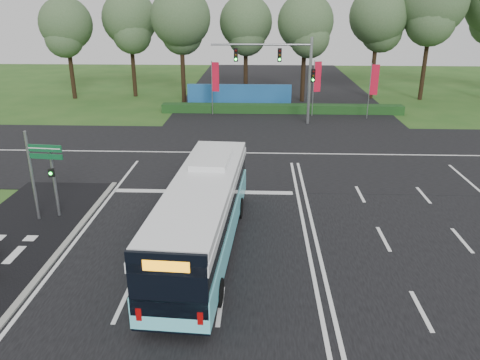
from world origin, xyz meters
The scene contains 14 objects.
ground centered at (0.00, 0.00, 0.00)m, with size 120.00×120.00×0.00m, color #27521B.
road_main centered at (0.00, 0.00, 0.02)m, with size 20.00×120.00×0.04m, color black.
road_cross centered at (0.00, 12.00, 0.03)m, with size 120.00×14.00×0.05m, color black.
kerb_strip centered at (-10.10, -3.00, 0.06)m, with size 0.25×18.00×0.12m, color gray.
city_bus centered at (-4.26, -1.22, 1.66)m, with size 3.08×11.57×3.29m.
pedestrian_signal centered at (-11.49, 1.71, 1.81)m, with size 0.31×0.41×3.30m.
street_sign centered at (-11.95, 1.32, 2.67)m, with size 1.66×0.26×4.27m.
banner_flag_left centered at (-6.05, 23.60, 3.10)m, with size 0.69×0.21×4.76m.
banner_flag_mid centered at (2.89, 23.43, 3.17)m, with size 0.68×0.31×4.88m.
banner_flag_right centered at (7.59, 22.47, 3.10)m, with size 0.70×0.18×4.77m.
traffic_light_gantry centered at (0.21, 20.50, 4.66)m, with size 8.41×0.28×7.00m.
hedge centered at (0.00, 24.50, 0.40)m, with size 22.00×1.20×0.80m, color #1A3C16.
blue_hoarding centered at (-4.00, 27.00, 1.10)m, with size 10.00×0.30×2.20m, color #1C589A.
eucalyptus_row centered at (4.89, 31.40, 8.40)m, with size 54.50×9.66×12.95m.
Camera 1 is at (-2.12, -18.02, 9.48)m, focal length 35.00 mm.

